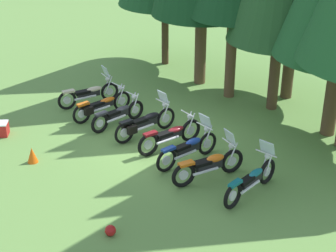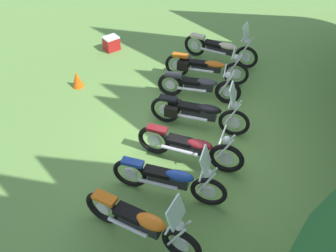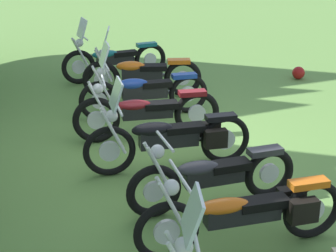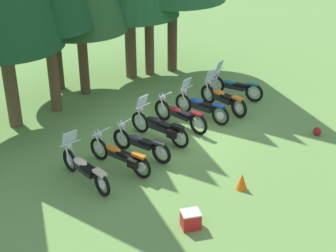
{
  "view_description": "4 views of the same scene",
  "coord_description": "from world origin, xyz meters",
  "px_view_note": "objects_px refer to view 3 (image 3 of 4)",
  "views": [
    {
      "loc": [
        12.64,
        -8.55,
        8.14
      ],
      "look_at": [
        0.73,
        0.06,
        0.87
      ],
      "focal_mm": 58.03,
      "sensor_mm": 36.0,
      "label": 1
    },
    {
      "loc": [
        5.99,
        1.75,
        5.82
      ],
      "look_at": [
        0.26,
        -0.38,
        0.58
      ],
      "focal_mm": 38.73,
      "sensor_mm": 36.0,
      "label": 2
    },
    {
      "loc": [
        -7.57,
        1.41,
        3.5
      ],
      "look_at": [
        -0.61,
        0.12,
        0.68
      ],
      "focal_mm": 58.87,
      "sensor_mm": 36.0,
      "label": 3
    },
    {
      "loc": [
        -11.11,
        -10.21,
        7.79
      ],
      "look_at": [
        -0.75,
        -0.47,
        0.76
      ],
      "focal_mm": 54.36,
      "sensor_mm": 36.0,
      "label": 4
    }
  ],
  "objects_px": {
    "motorcycle_2": "(212,176)",
    "motorcycle_4": "(147,112)",
    "motorcycle_6": "(141,73)",
    "motorcycle_5": "(142,91)",
    "motorcycle_1": "(247,213)",
    "dropped_helmet": "(298,73)",
    "motorcycle_7": "(114,59)",
    "motorcycle_3": "(171,137)"
  },
  "relations": [
    {
      "from": "motorcycle_3",
      "to": "motorcycle_6",
      "type": "bearing_deg",
      "value": -93.78
    },
    {
      "from": "motorcycle_2",
      "to": "dropped_helmet",
      "type": "height_order",
      "value": "motorcycle_2"
    },
    {
      "from": "motorcycle_5",
      "to": "motorcycle_1",
      "type": "bearing_deg",
      "value": 93.55
    },
    {
      "from": "motorcycle_2",
      "to": "motorcycle_4",
      "type": "relative_size",
      "value": 0.93
    },
    {
      "from": "motorcycle_2",
      "to": "motorcycle_3",
      "type": "height_order",
      "value": "motorcycle_3"
    },
    {
      "from": "motorcycle_1",
      "to": "motorcycle_2",
      "type": "distance_m",
      "value": 0.95
    },
    {
      "from": "motorcycle_2",
      "to": "motorcycle_6",
      "type": "height_order",
      "value": "motorcycle_6"
    },
    {
      "from": "motorcycle_2",
      "to": "motorcycle_7",
      "type": "bearing_deg",
      "value": -90.85
    },
    {
      "from": "motorcycle_7",
      "to": "motorcycle_2",
      "type": "bearing_deg",
      "value": 84.8
    },
    {
      "from": "motorcycle_3",
      "to": "dropped_helmet",
      "type": "distance_m",
      "value": 5.26
    },
    {
      "from": "motorcycle_6",
      "to": "motorcycle_5",
      "type": "bearing_deg",
      "value": 91.16
    },
    {
      "from": "motorcycle_1",
      "to": "motorcycle_4",
      "type": "bearing_deg",
      "value": -84.21
    },
    {
      "from": "motorcycle_2",
      "to": "motorcycle_4",
      "type": "xyz_separation_m",
      "value": [
        2.31,
        0.48,
        0.03
      ]
    },
    {
      "from": "motorcycle_5",
      "to": "motorcycle_7",
      "type": "relative_size",
      "value": 1.01
    },
    {
      "from": "motorcycle_5",
      "to": "motorcycle_6",
      "type": "height_order",
      "value": "motorcycle_6"
    },
    {
      "from": "motorcycle_2",
      "to": "motorcycle_4",
      "type": "distance_m",
      "value": 2.36
    },
    {
      "from": "motorcycle_1",
      "to": "motorcycle_4",
      "type": "relative_size",
      "value": 1.01
    },
    {
      "from": "motorcycle_6",
      "to": "dropped_helmet",
      "type": "height_order",
      "value": "motorcycle_6"
    },
    {
      "from": "motorcycle_5",
      "to": "dropped_helmet",
      "type": "xyz_separation_m",
      "value": [
        1.68,
        -3.67,
        -0.34
      ]
    },
    {
      "from": "dropped_helmet",
      "to": "motorcycle_7",
      "type": "bearing_deg",
      "value": 80.23
    },
    {
      "from": "motorcycle_6",
      "to": "dropped_helmet",
      "type": "bearing_deg",
      "value": -163.49
    },
    {
      "from": "motorcycle_2",
      "to": "motorcycle_7",
      "type": "distance_m",
      "value": 5.73
    },
    {
      "from": "motorcycle_6",
      "to": "motorcycle_2",
      "type": "bearing_deg",
      "value": 100.94
    },
    {
      "from": "motorcycle_3",
      "to": "motorcycle_7",
      "type": "relative_size",
      "value": 1.05
    },
    {
      "from": "motorcycle_2",
      "to": "motorcycle_7",
      "type": "xyz_separation_m",
      "value": [
        5.69,
        0.69,
        0.03
      ]
    },
    {
      "from": "motorcycle_5",
      "to": "motorcycle_7",
      "type": "distance_m",
      "value": 2.38
    },
    {
      "from": "motorcycle_3",
      "to": "motorcycle_4",
      "type": "xyz_separation_m",
      "value": [
        1.16,
        0.17,
        -0.03
      ]
    },
    {
      "from": "motorcycle_7",
      "to": "motorcycle_3",
      "type": "bearing_deg",
      "value": 82.76
    },
    {
      "from": "motorcycle_3",
      "to": "motorcycle_5",
      "type": "relative_size",
      "value": 1.04
    },
    {
      "from": "motorcycle_3",
      "to": "motorcycle_5",
      "type": "height_order",
      "value": "motorcycle_3"
    },
    {
      "from": "dropped_helmet",
      "to": "motorcycle_4",
      "type": "bearing_deg",
      "value": 125.71
    },
    {
      "from": "motorcycle_1",
      "to": "motorcycle_4",
      "type": "xyz_separation_m",
      "value": [
        3.25,
        0.61,
        0.01
      ]
    },
    {
      "from": "motorcycle_1",
      "to": "motorcycle_6",
      "type": "height_order",
      "value": "motorcycle_6"
    },
    {
      "from": "motorcycle_1",
      "to": "motorcycle_2",
      "type": "relative_size",
      "value": 1.08
    },
    {
      "from": "dropped_helmet",
      "to": "motorcycle_6",
      "type": "bearing_deg",
      "value": 99.19
    },
    {
      "from": "motorcycle_5",
      "to": "motorcycle_4",
      "type": "bearing_deg",
      "value": 82.01
    },
    {
      "from": "motorcycle_1",
      "to": "motorcycle_3",
      "type": "distance_m",
      "value": 2.14
    },
    {
      "from": "motorcycle_1",
      "to": "dropped_helmet",
      "type": "height_order",
      "value": "motorcycle_1"
    },
    {
      "from": "motorcycle_4",
      "to": "dropped_helmet",
      "type": "distance_m",
      "value": 4.62
    },
    {
      "from": "motorcycle_4",
      "to": "motorcycle_5",
      "type": "xyz_separation_m",
      "value": [
        1.01,
        -0.08,
        0.02
      ]
    },
    {
      "from": "motorcycle_6",
      "to": "motorcycle_7",
      "type": "relative_size",
      "value": 1.01
    },
    {
      "from": "motorcycle_3",
      "to": "motorcycle_4",
      "type": "height_order",
      "value": "motorcycle_3"
    }
  ]
}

